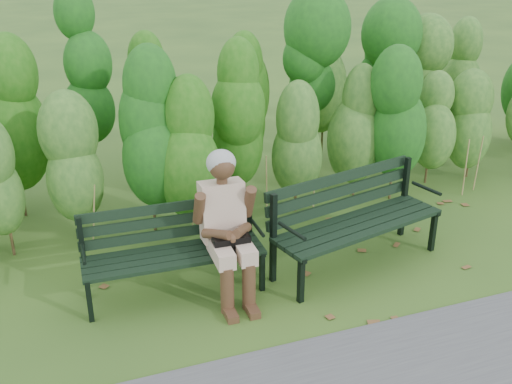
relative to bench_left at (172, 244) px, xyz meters
name	(u,v)px	position (x,y,z in m)	size (l,w,h in m)	color
ground	(269,280)	(0.86, -0.16, -0.46)	(80.00, 80.00, 0.00)	#2F4E1E
hedge_band	(210,100)	(0.86, 1.71, 0.80)	(11.04, 1.67, 2.42)	#47381E
leaf_litter	(273,286)	(0.86, -0.27, -0.46)	(5.53, 2.11, 0.01)	brown
bench_left	(172,244)	(0.00, 0.00, 0.00)	(1.58, 0.56, 0.78)	black
bench_right	(352,213)	(1.73, -0.09, 0.05)	(1.83, 0.96, 0.87)	black
seated_woman	(226,219)	(0.45, -0.18, 0.25)	(0.55, 0.80, 1.30)	tan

